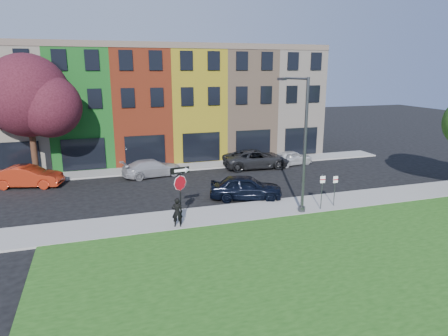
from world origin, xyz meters
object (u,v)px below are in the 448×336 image
object	(u,v)px
stop_sign	(180,184)
sedan_near	(246,187)
man	(177,212)
street_lamp	(302,146)

from	to	relation	value
stop_sign	sedan_near	distance (m)	6.22
man	sedan_near	bearing A→B (deg)	-135.31
man	street_lamp	bearing A→B (deg)	-167.47
stop_sign	street_lamp	distance (m)	7.35
man	sedan_near	distance (m)	6.35
sedan_near	man	bearing A→B (deg)	141.38
sedan_near	street_lamp	bearing A→B (deg)	-129.61
stop_sign	street_lamp	bearing A→B (deg)	-7.77
man	street_lamp	size ratio (longest dim) A/B	0.21
man	sedan_near	size ratio (longest dim) A/B	0.32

